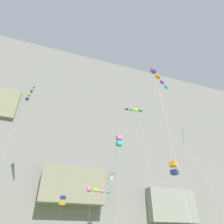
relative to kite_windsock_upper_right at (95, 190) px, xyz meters
name	(u,v)px	position (x,y,z in m)	size (l,w,h in m)	color
cliff_face	(71,145)	(-1.89, 29.72, 20.75)	(180.00, 29.11, 63.66)	slate
kite_windsock_upper_right	(95,190)	(0.00, 0.00, 0.00)	(5.18, 3.65, 11.50)	pink
kite_box_high_center	(174,168)	(8.47, -12.98, 1.10)	(1.24, 3.20, 13.04)	orange
kite_delta_far_right	(110,178)	(3.30, 1.47, 2.87)	(3.65, 6.56, 14.23)	#8CCC33
kite_box_front_field	(63,201)	(-5.66, 0.05, -2.05)	(2.75, 2.86, 9.70)	navy
kite_box_upper_left	(119,141)	(4.69, -0.55, 10.34)	(2.95, 4.85, 22.49)	pink
kite_windsock_high_left	(136,111)	(1.84, -15.48, 8.34)	(2.74, 2.58, 19.74)	green
kite_windsock_far_left	(29,96)	(-15.71, 2.77, 19.94)	(3.72, 5.42, 31.69)	navy
kite_banner_mid_right	(187,142)	(6.20, -19.63, 2.21)	(4.05, 4.80, 14.39)	black
kite_windsock_low_center	(157,76)	(2.72, -20.73, 10.76)	(4.33, 4.82, 22.26)	purple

